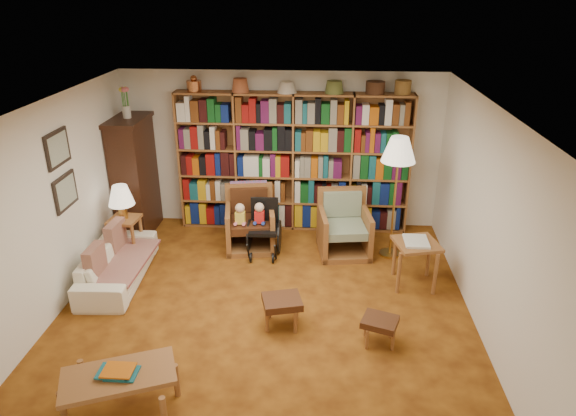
# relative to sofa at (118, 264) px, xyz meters

# --- Properties ---
(floor) EXTENTS (5.00, 5.00, 0.00)m
(floor) POSITION_rel_sofa_xyz_m (2.05, -0.50, -0.24)
(floor) COLOR #9B5917
(floor) RESTS_ON ground
(ceiling) EXTENTS (5.00, 5.00, 0.00)m
(ceiling) POSITION_rel_sofa_xyz_m (2.05, -0.50, 2.26)
(ceiling) COLOR white
(ceiling) RESTS_ON wall_back
(wall_back) EXTENTS (5.00, 0.00, 5.00)m
(wall_back) POSITION_rel_sofa_xyz_m (2.05, 2.00, 1.01)
(wall_back) COLOR white
(wall_back) RESTS_ON floor
(wall_front) EXTENTS (5.00, 0.00, 5.00)m
(wall_front) POSITION_rel_sofa_xyz_m (2.05, -3.00, 1.01)
(wall_front) COLOR white
(wall_front) RESTS_ON floor
(wall_left) EXTENTS (0.00, 5.00, 5.00)m
(wall_left) POSITION_rel_sofa_xyz_m (-0.45, -0.50, 1.01)
(wall_left) COLOR white
(wall_left) RESTS_ON floor
(wall_right) EXTENTS (0.00, 5.00, 5.00)m
(wall_right) POSITION_rel_sofa_xyz_m (4.55, -0.50, 1.01)
(wall_right) COLOR white
(wall_right) RESTS_ON floor
(bookshelf) EXTENTS (3.60, 0.30, 2.42)m
(bookshelf) POSITION_rel_sofa_xyz_m (2.25, 1.83, 0.93)
(bookshelf) COLOR brown
(bookshelf) RESTS_ON floor
(curio_cabinet) EXTENTS (0.50, 0.95, 2.40)m
(curio_cabinet) POSITION_rel_sofa_xyz_m (-0.20, 1.50, 0.71)
(curio_cabinet) COLOR #33190E
(curio_cabinet) RESTS_ON floor
(framed_pictures) EXTENTS (0.03, 0.52, 0.97)m
(framed_pictures) POSITION_rel_sofa_xyz_m (-0.43, -0.20, 1.38)
(framed_pictures) COLOR black
(framed_pictures) RESTS_ON wall_left
(sofa) EXTENTS (1.70, 0.74, 0.49)m
(sofa) POSITION_rel_sofa_xyz_m (0.00, 0.00, 0.00)
(sofa) COLOR white
(sofa) RESTS_ON floor
(sofa_throw) EXTENTS (0.71, 1.29, 0.04)m
(sofa_throw) POSITION_rel_sofa_xyz_m (0.05, -0.00, 0.06)
(sofa_throw) COLOR #CCB594
(sofa_throw) RESTS_ON sofa
(cushion_left) EXTENTS (0.16, 0.42, 0.42)m
(cushion_left) POSITION_rel_sofa_xyz_m (-0.13, 0.35, 0.21)
(cushion_left) COLOR maroon
(cushion_left) RESTS_ON sofa
(cushion_right) EXTENTS (0.13, 0.41, 0.41)m
(cushion_right) POSITION_rel_sofa_xyz_m (-0.13, -0.35, 0.21)
(cushion_right) COLOR maroon
(cushion_right) RESTS_ON sofa
(side_table_lamp) EXTENTS (0.43, 0.43, 0.62)m
(side_table_lamp) POSITION_rel_sofa_xyz_m (-0.10, 0.64, 0.21)
(side_table_lamp) COLOR brown
(side_table_lamp) RESTS_ON floor
(table_lamp) EXTENTS (0.36, 0.36, 0.50)m
(table_lamp) POSITION_rel_sofa_xyz_m (-0.10, 0.64, 0.71)
(table_lamp) COLOR #B88B3B
(table_lamp) RESTS_ON side_table_lamp
(armchair_leather) EXTENTS (0.84, 0.87, 0.92)m
(armchair_leather) POSITION_rel_sofa_xyz_m (1.64, 1.17, 0.13)
(armchair_leather) COLOR brown
(armchair_leather) RESTS_ON floor
(armchair_sage) EXTENTS (0.83, 0.85, 0.91)m
(armchair_sage) POSITION_rel_sofa_xyz_m (3.05, 1.09, 0.10)
(armchair_sage) COLOR brown
(armchair_sage) RESTS_ON floor
(wheelchair) EXTENTS (0.47, 0.66, 0.82)m
(wheelchair) POSITION_rel_sofa_xyz_m (1.87, 0.93, 0.13)
(wheelchair) COLOR black
(wheelchair) RESTS_ON floor
(floor_lamp) EXTENTS (0.48, 0.48, 1.79)m
(floor_lamp) POSITION_rel_sofa_xyz_m (3.74, 0.96, 1.30)
(floor_lamp) COLOR #B88B3B
(floor_lamp) RESTS_ON floor
(side_table_papers) EXTENTS (0.65, 0.65, 0.65)m
(side_table_papers) POSITION_rel_sofa_xyz_m (3.95, 0.16, 0.28)
(side_table_papers) COLOR brown
(side_table_papers) RESTS_ON floor
(footstool_a) EXTENTS (0.51, 0.47, 0.37)m
(footstool_a) POSITION_rel_sofa_xyz_m (2.28, -0.87, 0.06)
(footstool_a) COLOR #4C2A14
(footstool_a) RESTS_ON floor
(footstool_b) EXTENTS (0.46, 0.42, 0.32)m
(footstool_b) POSITION_rel_sofa_xyz_m (3.38, -1.11, 0.02)
(footstool_b) COLOR #4C2A14
(footstool_b) RESTS_ON floor
(coffee_table) EXTENTS (1.13, 0.85, 0.47)m
(coffee_table) POSITION_rel_sofa_xyz_m (0.89, -2.26, 0.12)
(coffee_table) COLOR brown
(coffee_table) RESTS_ON floor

